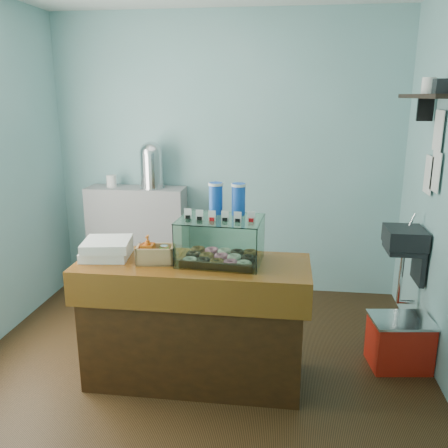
# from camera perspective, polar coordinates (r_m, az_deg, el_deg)

# --- Properties ---
(ground) EXTENTS (3.50, 3.50, 0.00)m
(ground) POSITION_cam_1_polar(r_m,az_deg,el_deg) (3.88, -2.77, -15.95)
(ground) COLOR black
(ground) RESTS_ON ground
(room_shell) EXTENTS (3.54, 3.04, 2.82)m
(room_shell) POSITION_cam_1_polar(r_m,az_deg,el_deg) (3.33, -2.68, 10.04)
(room_shell) COLOR #72A6A6
(room_shell) RESTS_ON ground
(counter) EXTENTS (1.60, 0.60, 0.90)m
(counter) POSITION_cam_1_polar(r_m,az_deg,el_deg) (3.44, -3.64, -11.57)
(counter) COLOR #3E1F0C
(counter) RESTS_ON ground
(back_shelf) EXTENTS (1.00, 0.32, 1.10)m
(back_shelf) POSITION_cam_1_polar(r_m,az_deg,el_deg) (5.04, -10.29, -1.81)
(back_shelf) COLOR gray
(back_shelf) RESTS_ON ground
(display_case) EXTENTS (0.59, 0.45, 0.53)m
(display_case) POSITION_cam_1_polar(r_m,az_deg,el_deg) (3.25, -0.24, -1.59)
(display_case) COLOR #351E10
(display_case) RESTS_ON counter
(condiment_crate) EXTENTS (0.27, 0.18, 0.19)m
(condiment_crate) POSITION_cam_1_polar(r_m,az_deg,el_deg) (3.26, -8.44, -3.48)
(condiment_crate) COLOR tan
(condiment_crate) RESTS_ON counter
(pastry_boxes) EXTENTS (0.37, 0.37, 0.13)m
(pastry_boxes) POSITION_cam_1_polar(r_m,az_deg,el_deg) (3.44, -13.92, -2.88)
(pastry_boxes) COLOR white
(pastry_boxes) RESTS_ON counter
(coffee_urn) EXTENTS (0.25, 0.25, 0.47)m
(coffee_urn) POSITION_cam_1_polar(r_m,az_deg,el_deg) (4.80, -8.72, 7.14)
(coffee_urn) COLOR silver
(coffee_urn) RESTS_ON back_shelf
(red_cooler) EXTENTS (0.49, 0.40, 0.39)m
(red_cooler) POSITION_cam_1_polar(r_m,az_deg,el_deg) (3.93, 20.36, -13.19)
(red_cooler) COLOR red
(red_cooler) RESTS_ON ground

